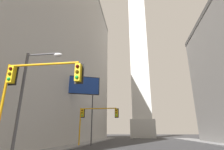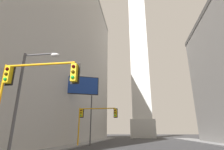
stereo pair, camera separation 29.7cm
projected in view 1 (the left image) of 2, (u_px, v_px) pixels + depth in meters
sidewalk_left at (60, 146)px, 23.18m from camera, size 5.00×79.25×0.15m
building_left at (46, 43)px, 38.69m from camera, size 18.60×56.51×41.21m
obelisk at (139, 52)px, 71.77m from camera, size 8.53×8.53×69.67m
traffic_light_mid_left at (93, 116)px, 25.05m from camera, size 5.78×0.52×5.25m
traffic_light_near_left at (30, 85)px, 10.74m from camera, size 5.19×0.51×6.06m
street_lamp at (28, 90)px, 12.08m from camera, size 2.82×0.36×7.46m
billboard_sign at (80, 87)px, 27.12m from camera, size 5.77×2.51×10.33m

